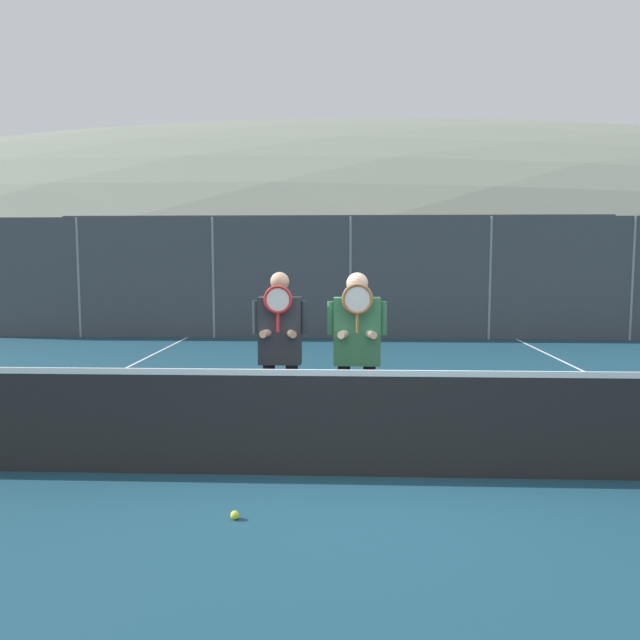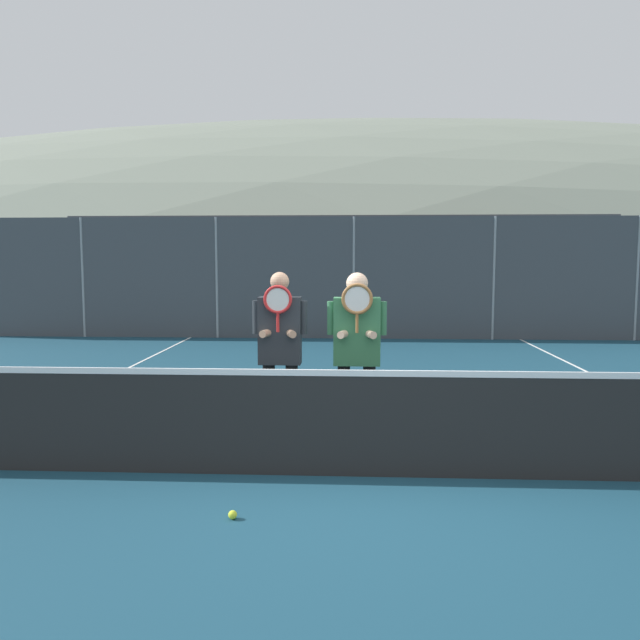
{
  "view_description": "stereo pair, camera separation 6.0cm",
  "coord_description": "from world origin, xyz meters",
  "px_view_note": "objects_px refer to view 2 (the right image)",
  "views": [
    {
      "loc": [
        -0.1,
        -5.54,
        1.99
      ],
      "look_at": [
        -0.38,
        1.01,
        1.33
      ],
      "focal_mm": 35.0,
      "sensor_mm": 36.0,
      "label": 1
    },
    {
      "loc": [
        -0.04,
        -5.53,
        1.99
      ],
      "look_at": [
        -0.38,
        1.01,
        1.33
      ],
      "focal_mm": 35.0,
      "sensor_mm": 36.0,
      "label": 2
    }
  ],
  "objects_px": {
    "tennis_ball_on_court": "(233,515)",
    "car_far_left": "(135,296)",
    "car_left_of_center": "(310,294)",
    "car_center": "(484,297)",
    "player_leftmost": "(280,345)",
    "player_center_left": "(357,344)"
  },
  "relations": [
    {
      "from": "player_center_left",
      "to": "car_left_of_center",
      "type": "height_order",
      "value": "car_left_of_center"
    },
    {
      "from": "player_center_left",
      "to": "player_leftmost",
      "type": "bearing_deg",
      "value": 179.21
    },
    {
      "from": "car_center",
      "to": "player_leftmost",
      "type": "bearing_deg",
      "value": -111.44
    },
    {
      "from": "player_leftmost",
      "to": "player_center_left",
      "type": "height_order",
      "value": "player_leftmost"
    },
    {
      "from": "tennis_ball_on_court",
      "to": "car_far_left",
      "type": "bearing_deg",
      "value": 112.24
    },
    {
      "from": "player_center_left",
      "to": "car_left_of_center",
      "type": "distance_m",
      "value": 11.97
    },
    {
      "from": "car_left_of_center",
      "to": "car_center",
      "type": "bearing_deg",
      "value": -5.67
    },
    {
      "from": "car_left_of_center",
      "to": "car_far_left",
      "type": "bearing_deg",
      "value": -174.42
    },
    {
      "from": "car_far_left",
      "to": "tennis_ball_on_court",
      "type": "bearing_deg",
      "value": -67.76
    },
    {
      "from": "player_leftmost",
      "to": "player_center_left",
      "type": "xyz_separation_m",
      "value": [
        0.8,
        -0.01,
        0.03
      ]
    },
    {
      "from": "player_center_left",
      "to": "car_far_left",
      "type": "xyz_separation_m",
      "value": [
        -6.37,
        11.4,
        -0.22
      ]
    },
    {
      "from": "car_far_left",
      "to": "player_leftmost",
      "type": "bearing_deg",
      "value": -63.92
    },
    {
      "from": "player_leftmost",
      "to": "tennis_ball_on_court",
      "type": "relative_size",
      "value": 27.11
    },
    {
      "from": "player_center_left",
      "to": "tennis_ball_on_court",
      "type": "bearing_deg",
      "value": -117.26
    },
    {
      "from": "player_center_left",
      "to": "car_left_of_center",
      "type": "relative_size",
      "value": 0.42
    },
    {
      "from": "player_center_left",
      "to": "car_center",
      "type": "xyz_separation_m",
      "value": [
        3.68,
        11.41,
        -0.21
      ]
    },
    {
      "from": "player_leftmost",
      "to": "car_far_left",
      "type": "relative_size",
      "value": 0.41
    },
    {
      "from": "car_center",
      "to": "car_left_of_center",
      "type": "bearing_deg",
      "value": 174.33
    },
    {
      "from": "car_center",
      "to": "tennis_ball_on_court",
      "type": "xyz_separation_m",
      "value": [
        -4.63,
        -13.26,
        -0.86
      ]
    },
    {
      "from": "car_center",
      "to": "car_far_left",
      "type": "bearing_deg",
      "value": -179.96
    },
    {
      "from": "player_center_left",
      "to": "car_left_of_center",
      "type": "bearing_deg",
      "value": 96.12
    },
    {
      "from": "car_left_of_center",
      "to": "tennis_ball_on_court",
      "type": "relative_size",
      "value": 64.51
    }
  ]
}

